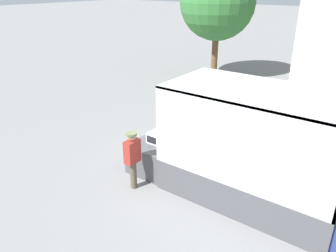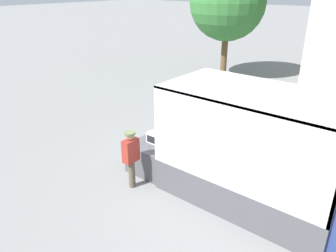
{
  "view_description": "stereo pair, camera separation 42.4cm",
  "coord_description": "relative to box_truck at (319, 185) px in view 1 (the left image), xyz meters",
  "views": [
    {
      "loc": [
        4.68,
        -7.05,
        5.14
      ],
      "look_at": [
        -0.32,
        -0.2,
        1.42
      ],
      "focal_mm": 35.0,
      "sensor_mm": 36.0,
      "label": 1
    },
    {
      "loc": [
        5.02,
        -6.8,
        5.14
      ],
      "look_at": [
        -0.32,
        -0.2,
        1.42
      ],
      "focal_mm": 35.0,
      "sensor_mm": 36.0,
      "label": 2
    }
  ],
  "objects": [
    {
      "name": "ground_plane",
      "position": [
        -3.77,
        0.0,
        -0.96
      ],
      "size": [
        160.0,
        160.0,
        0.0
      ],
      "primitive_type": "plane",
      "color": "gray"
    },
    {
      "name": "box_truck",
      "position": [
        0.0,
        0.0,
        0.0
      ],
      "size": [
        6.43,
        2.27,
        2.89
      ],
      "color": "navy",
      "rests_on": "ground"
    },
    {
      "name": "tailgate_deck",
      "position": [
        -4.39,
        0.0,
        -0.52
      ],
      "size": [
        1.24,
        2.16,
        0.87
      ],
      "primitive_type": "cube",
      "color": "#4C4C51",
      "rests_on": "ground"
    },
    {
      "name": "worker_person",
      "position": [
        -4.29,
        -1.51,
        0.04
      ],
      "size": [
        0.3,
        0.44,
        1.65
      ],
      "color": "brown",
      "rests_on": "ground"
    },
    {
      "name": "portable_generator",
      "position": [
        -4.29,
        0.56,
        0.15
      ],
      "size": [
        0.74,
        0.54,
        0.63
      ],
      "color": "black",
      "rests_on": "tailgate_deck"
    },
    {
      "name": "street_tree",
      "position": [
        -8.18,
        10.02,
        3.22
      ],
      "size": [
        4.17,
        4.17,
        6.27
      ],
      "color": "brown",
      "rests_on": "ground"
    },
    {
      "name": "microwave",
      "position": [
        -4.37,
        -0.33,
        0.06
      ],
      "size": [
        0.52,
        0.43,
        0.3
      ],
      "color": "white",
      "rests_on": "tailgate_deck"
    }
  ]
}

